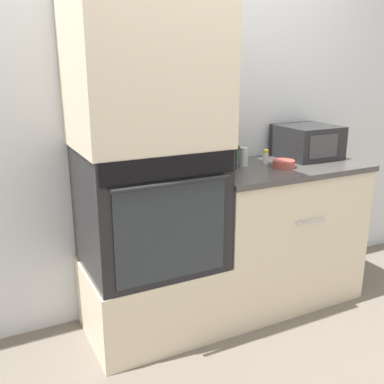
{
  "coord_description": "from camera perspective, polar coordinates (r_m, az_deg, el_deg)",
  "views": [
    {
      "loc": [
        -1.26,
        -1.95,
        1.58
      ],
      "look_at": [
        -0.16,
        0.21,
        0.87
      ],
      "focal_mm": 42.0,
      "sensor_mm": 36.0,
      "label": 1
    }
  ],
  "objects": [
    {
      "name": "knife_block",
      "position": [
        2.77,
        3.74,
        5.03
      ],
      "size": [
        0.13,
        0.16,
        0.24
      ],
      "color": "black",
      "rests_on": "counter_unit"
    },
    {
      "name": "microwave",
      "position": [
        3.18,
        14.43,
        6.22
      ],
      "size": [
        0.37,
        0.37,
        0.22
      ],
      "color": "#232326",
      "rests_on": "counter_unit"
    },
    {
      "name": "oven_cabinet_upper",
      "position": [
        2.42,
        -5.89,
        15.85
      ],
      "size": [
        0.77,
        0.6,
        0.85
      ],
      "color": "beige",
      "rests_on": "wall_oven"
    },
    {
      "name": "counter_unit",
      "position": [
        3.08,
        10.75,
        -5.03
      ],
      "size": [
        1.07,
        0.63,
        0.94
      ],
      "color": "beige",
      "rests_on": "ground_plane"
    },
    {
      "name": "condiment_jar_back",
      "position": [
        2.85,
        6.54,
        4.43
      ],
      "size": [
        0.06,
        0.06,
        0.12
      ],
      "color": "silver",
      "rests_on": "counter_unit"
    },
    {
      "name": "condiment_jar_far",
      "position": [
        3.02,
        5.64,
        4.91
      ],
      "size": [
        0.05,
        0.05,
        0.09
      ],
      "color": "#427047",
      "rests_on": "counter_unit"
    },
    {
      "name": "oven_cabinet_base",
      "position": [
        2.77,
        -5.07,
        -13.06
      ],
      "size": [
        0.77,
        0.6,
        0.44
      ],
      "color": "beige",
      "rests_on": "ground_plane"
    },
    {
      "name": "condiment_jar_near",
      "position": [
        2.86,
        1.72,
        4.54
      ],
      "size": [
        0.04,
        0.04,
        0.12
      ],
      "color": "#427047",
      "rests_on": "counter_unit"
    },
    {
      "name": "ground_plane",
      "position": [
        2.81,
        5.16,
        -17.89
      ],
      "size": [
        12.0,
        12.0,
        0.0
      ],
      "primitive_type": "plane",
      "color": "#6B6056"
    },
    {
      "name": "wall_oven",
      "position": [
        2.54,
        -5.36,
        -1.88
      ],
      "size": [
        0.75,
        0.64,
        0.7
      ],
      "color": "black",
      "rests_on": "oven_cabinet_base"
    },
    {
      "name": "wall_back",
      "position": [
        2.89,
        -0.9,
        9.85
      ],
      "size": [
        8.0,
        0.05,
        2.5
      ],
      "color": "silver",
      "rests_on": "ground_plane"
    },
    {
      "name": "condiment_jar_mid",
      "position": [
        2.94,
        9.3,
        4.42
      ],
      "size": [
        0.04,
        0.04,
        0.09
      ],
      "color": "silver",
      "rests_on": "counter_unit"
    },
    {
      "name": "bowl",
      "position": [
        2.86,
        11.55,
        3.53
      ],
      "size": [
        0.14,
        0.14,
        0.05
      ],
      "color": "#B24C42",
      "rests_on": "counter_unit"
    }
  ]
}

